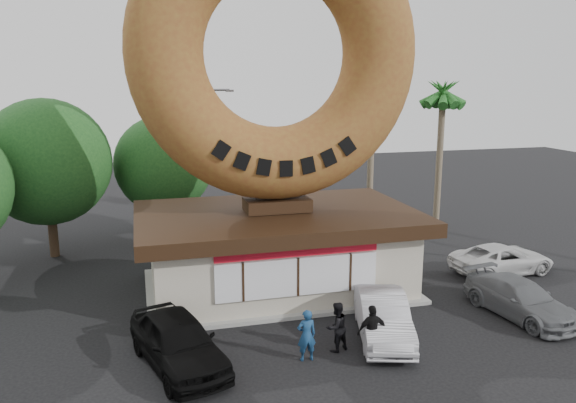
# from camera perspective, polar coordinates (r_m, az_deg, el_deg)

# --- Properties ---
(ground) EXTENTS (90.00, 90.00, 0.00)m
(ground) POSITION_cam_1_polar(r_m,az_deg,el_deg) (18.36, 3.62, -15.25)
(ground) COLOR black
(ground) RESTS_ON ground
(donut_shop) EXTENTS (11.20, 7.20, 3.80)m
(donut_shop) POSITION_cam_1_polar(r_m,az_deg,el_deg) (23.02, -1.10, -4.65)
(donut_shop) COLOR beige
(donut_shop) RESTS_ON ground
(giant_donut) EXTENTS (11.28, 2.87, 11.28)m
(giant_donut) POSITION_cam_1_polar(r_m,az_deg,el_deg) (22.05, -1.19, 14.79)
(giant_donut) COLOR brown
(giant_donut) RESTS_ON donut_shop
(tree_west) EXTENTS (6.00, 6.00, 7.65)m
(tree_west) POSITION_cam_1_polar(r_m,az_deg,el_deg) (28.95, -23.33, 3.69)
(tree_west) COLOR #473321
(tree_west) RESTS_ON ground
(tree_mid) EXTENTS (5.20, 5.20, 6.63)m
(tree_mid) POSITION_cam_1_polar(r_m,az_deg,el_deg) (30.74, -12.52, 3.69)
(tree_mid) COLOR #473321
(tree_mid) RESTS_ON ground
(palm_near) EXTENTS (2.60, 2.60, 9.75)m
(palm_near) POSITION_cam_1_polar(r_m,az_deg,el_deg) (32.05, 8.65, 12.07)
(palm_near) COLOR #726651
(palm_near) RESTS_ON ground
(palm_far) EXTENTS (2.60, 2.60, 8.75)m
(palm_far) POSITION_cam_1_polar(r_m,az_deg,el_deg) (32.32, 15.47, 10.12)
(palm_far) COLOR #726651
(palm_far) RESTS_ON ground
(street_lamp) EXTENTS (2.11, 0.20, 8.00)m
(street_lamp) POSITION_cam_1_polar(r_m,az_deg,el_deg) (31.83, -8.78, 4.96)
(street_lamp) COLOR #59595E
(street_lamp) RESTS_ON ground
(person_left) EXTENTS (0.60, 0.40, 1.65)m
(person_left) POSITION_cam_1_polar(r_m,az_deg,el_deg) (17.66, 1.89, -13.42)
(person_left) COLOR navy
(person_left) RESTS_ON ground
(person_center) EXTENTS (0.95, 0.85, 1.62)m
(person_center) POSITION_cam_1_polar(r_m,az_deg,el_deg) (18.28, 4.95, -12.57)
(person_center) COLOR black
(person_center) RESTS_ON ground
(person_right) EXTENTS (1.01, 0.46, 1.70)m
(person_right) POSITION_cam_1_polar(r_m,az_deg,el_deg) (18.02, 8.56, -12.91)
(person_right) COLOR black
(person_right) RESTS_ON ground
(car_black) EXTENTS (3.15, 5.05, 1.60)m
(car_black) POSITION_cam_1_polar(r_m,az_deg,el_deg) (17.64, -11.11, -13.77)
(car_black) COLOR black
(car_black) RESTS_ON ground
(car_silver) EXTENTS (2.73, 4.72, 1.47)m
(car_silver) POSITION_cam_1_polar(r_m,az_deg,el_deg) (19.40, 9.62, -11.43)
(car_silver) COLOR #AFAEB4
(car_silver) RESTS_ON ground
(car_grey) EXTENTS (2.51, 4.80, 1.33)m
(car_grey) POSITION_cam_1_polar(r_m,az_deg,el_deg) (22.41, 22.48, -9.10)
(car_grey) COLOR slate
(car_grey) RESTS_ON ground
(car_white) EXTENTS (4.84, 2.56, 1.30)m
(car_white) POSITION_cam_1_polar(r_m,az_deg,el_deg) (26.88, 20.93, -5.47)
(car_white) COLOR silver
(car_white) RESTS_ON ground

